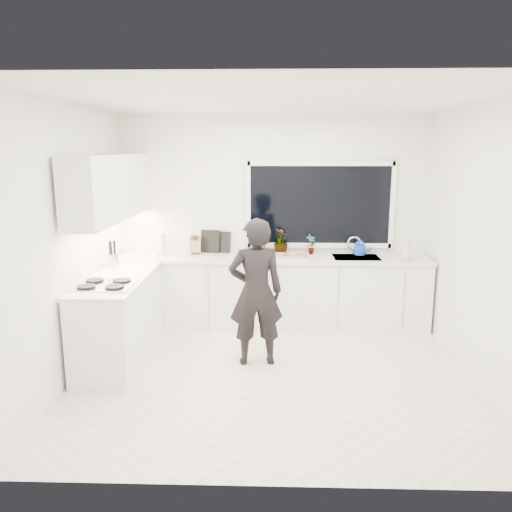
{
  "coord_description": "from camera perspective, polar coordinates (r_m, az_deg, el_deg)",
  "views": [
    {
      "loc": [
        -0.03,
        -4.75,
        2.25
      ],
      "look_at": [
        -0.19,
        0.4,
        1.15
      ],
      "focal_mm": 35.0,
      "sensor_mm": 36.0,
      "label": 1
    }
  ],
  "objects": [
    {
      "name": "utensil_crock",
      "position": [
        5.97,
        -16.02,
        -0.51
      ],
      "size": [
        0.16,
        0.16,
        0.16
      ],
      "primitive_type": "cylinder",
      "rotation": [
        0.0,
        0.0,
        -0.28
      ],
      "color": "silver",
      "rests_on": "countertop_left"
    },
    {
      "name": "picture_frame_small",
      "position": [
        6.6,
        -5.26,
        1.69
      ],
      "size": [
        0.25,
        0.06,
        0.3
      ],
      "primitive_type": "cube",
      "rotation": [
        0.0,
        0.0,
        -0.16
      ],
      "color": "black",
      "rests_on": "countertop_back"
    },
    {
      "name": "pizza",
      "position": [
        6.31,
        3.66,
        0.15
      ],
      "size": [
        0.42,
        0.3,
        0.01
      ],
      "primitive_type": "cube",
      "rotation": [
        0.0,
        0.0,
        -0.01
      ],
      "color": "#B21718",
      "rests_on": "pizza_tray"
    },
    {
      "name": "wall_left",
      "position": [
        5.22,
        -20.54,
        1.36
      ],
      "size": [
        0.02,
        3.5,
        2.7
      ],
      "primitive_type": "cube",
      "color": "white",
      "rests_on": "ground"
    },
    {
      "name": "base_cabinets_left",
      "position": [
        5.65,
        -15.32,
        -7.07
      ],
      "size": [
        0.58,
        1.6,
        0.88
      ],
      "primitive_type": "cube",
      "color": "white",
      "rests_on": "floor"
    },
    {
      "name": "countertop_left",
      "position": [
        5.52,
        -15.58,
        -2.55
      ],
      "size": [
        0.62,
        1.6,
        0.04
      ],
      "primitive_type": "cube",
      "color": "silver",
      "rests_on": "base_cabinets_left"
    },
    {
      "name": "window",
      "position": [
        6.54,
        7.31,
        5.81
      ],
      "size": [
        1.8,
        0.02,
        1.0
      ],
      "primitive_type": "cube",
      "color": "black",
      "rests_on": "wall_back"
    },
    {
      "name": "watering_can",
      "position": [
        6.59,
        11.76,
        0.72
      ],
      "size": [
        0.17,
        0.17,
        0.13
      ],
      "primitive_type": "cylinder",
      "rotation": [
        0.0,
        0.0,
        -0.24
      ],
      "color": "blue",
      "rests_on": "countertop_back"
    },
    {
      "name": "upper_cabinets",
      "position": [
        5.74,
        -16.24,
        7.58
      ],
      "size": [
        0.34,
        2.1,
        0.7
      ],
      "primitive_type": "cube",
      "color": "white",
      "rests_on": "wall_left"
    },
    {
      "name": "stovetop",
      "position": [
        5.2,
        -16.94,
        -3.14
      ],
      "size": [
        0.56,
        0.48,
        0.03
      ],
      "primitive_type": "cube",
      "color": "black",
      "rests_on": "countertop_left"
    },
    {
      "name": "sink",
      "position": [
        6.44,
        11.37,
        -0.56
      ],
      "size": [
        0.58,
        0.42,
        0.14
      ],
      "primitive_type": "cube",
      "color": "silver",
      "rests_on": "countertop_back"
    },
    {
      "name": "ceiling",
      "position": [
        4.77,
        2.23,
        17.57
      ],
      "size": [
        4.0,
        3.5,
        0.02
      ],
      "primitive_type": "cube",
      "color": "white",
      "rests_on": "wall_back"
    },
    {
      "name": "soap_bottles",
      "position": [
        6.39,
        16.8,
        0.88
      ],
      "size": [
        0.17,
        0.17,
        0.33
      ],
      "color": "#D8BF66",
      "rests_on": "countertop_back"
    },
    {
      "name": "countertop_back",
      "position": [
        6.34,
        1.99,
        -0.26
      ],
      "size": [
        3.94,
        0.62,
        0.04
      ],
      "primitive_type": "cube",
      "color": "silver",
      "rests_on": "base_cabinets_back"
    },
    {
      "name": "herb_plants",
      "position": [
        6.47,
        1.58,
        1.66
      ],
      "size": [
        0.94,
        0.37,
        0.34
      ],
      "color": "#26662D",
      "rests_on": "countertop_back"
    },
    {
      "name": "person",
      "position": [
        5.24,
        -0.02,
        -4.16
      ],
      "size": [
        0.62,
        0.45,
        1.57
      ],
      "primitive_type": "imported",
      "rotation": [
        0.0,
        0.0,
        3.28
      ],
      "color": "black",
      "rests_on": "floor"
    },
    {
      "name": "knife_block",
      "position": [
        6.53,
        -6.99,
        1.19
      ],
      "size": [
        0.15,
        0.13,
        0.22
      ],
      "primitive_type": "cube",
      "rotation": [
        0.0,
        0.0,
        0.25
      ],
      "color": "#9A6347",
      "rests_on": "countertop_back"
    },
    {
      "name": "faucet",
      "position": [
        6.61,
        11.14,
        1.18
      ],
      "size": [
        0.03,
        0.03,
        0.22
      ],
      "primitive_type": "cylinder",
      "color": "silver",
      "rests_on": "countertop_back"
    },
    {
      "name": "pizza_tray",
      "position": [
        6.31,
        3.66,
        0.0
      ],
      "size": [
        0.46,
        0.35,
        0.03
      ],
      "primitive_type": "cube",
      "rotation": [
        0.0,
        0.0,
        -0.01
      ],
      "color": "silver",
      "rests_on": "countertop_back"
    },
    {
      "name": "picture_frame_large",
      "position": [
        6.58,
        -3.85,
        1.6
      ],
      "size": [
        0.22,
        0.07,
        0.28
      ],
      "primitive_type": "cube",
      "rotation": [
        0.0,
        0.0,
        -0.26
      ],
      "color": "black",
      "rests_on": "countertop_back"
    },
    {
      "name": "wall_right",
      "position": [
        5.25,
        24.61,
        1.07
      ],
      "size": [
        0.02,
        3.5,
        2.7
      ],
      "primitive_type": "cube",
      "color": "white",
      "rests_on": "ground"
    },
    {
      "name": "wall_back",
      "position": [
        6.57,
        2.01,
        4.17
      ],
      "size": [
        4.0,
        0.02,
        2.7
      ],
      "primitive_type": "cube",
      "color": "white",
      "rests_on": "ground"
    },
    {
      "name": "floor",
      "position": [
        5.26,
        1.98,
        -13.4
      ],
      "size": [
        4.0,
        3.5,
        0.02
      ],
      "primitive_type": "cube",
      "color": "beige",
      "rests_on": "ground"
    },
    {
      "name": "paper_towel_roll",
      "position": [
        6.57,
        -10.75,
        1.31
      ],
      "size": [
        0.13,
        0.13,
        0.26
      ],
      "primitive_type": "cylinder",
      "rotation": [
        0.0,
        0.0,
        -0.26
      ],
      "color": "silver",
      "rests_on": "countertop_back"
    },
    {
      "name": "base_cabinets_back",
      "position": [
        6.46,
        1.96,
        -4.23
      ],
      "size": [
        3.92,
        0.58,
        0.88
      ],
      "primitive_type": "cube",
      "color": "white",
      "rests_on": "floor"
    }
  ]
}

